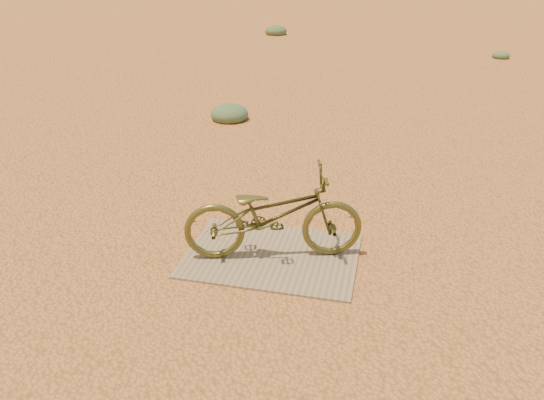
# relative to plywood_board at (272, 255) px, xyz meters

# --- Properties ---
(ground) EXTENTS (120.00, 120.00, 0.00)m
(ground) POSITION_rel_plywood_board_xyz_m (-0.33, 0.29, -0.01)
(ground) COLOR #CB7546
(ground) RESTS_ON ground
(plywood_board) EXTENTS (1.64, 1.19, 0.02)m
(plywood_board) POSITION_rel_plywood_board_xyz_m (0.00, 0.00, 0.00)
(plywood_board) COLOR #83715A
(plywood_board) RESTS_ON ground
(bicycle) EXTENTS (1.78, 1.04, 0.88)m
(bicycle) POSITION_rel_plywood_board_xyz_m (0.02, -0.01, 0.45)
(bicycle) COLOR #4F4D21
(bicycle) RESTS_ON plywood_board
(kale_a) EXTENTS (0.65, 0.65, 0.36)m
(kale_a) POSITION_rel_plywood_board_xyz_m (-1.76, 4.24, -0.01)
(kale_a) COLOR #526544
(kale_a) RESTS_ON ground
(kale_b) EXTENTS (0.45, 0.45, 0.25)m
(kale_b) POSITION_rel_plywood_board_xyz_m (3.70, 11.33, -0.01)
(kale_b) COLOR #526544
(kale_b) RESTS_ON ground
(kale_c) EXTENTS (0.74, 0.74, 0.41)m
(kale_c) POSITION_rel_plywood_board_xyz_m (-3.19, 14.15, -0.01)
(kale_c) COLOR #526544
(kale_c) RESTS_ON ground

